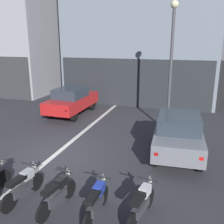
% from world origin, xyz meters
% --- Properties ---
extents(ground_plane, '(120.00, 120.00, 0.00)m').
position_xyz_m(ground_plane, '(0.00, 0.00, 0.00)').
color(ground_plane, '#333338').
extents(lane_centre_line, '(0.20, 18.00, 0.01)m').
position_xyz_m(lane_centre_line, '(0.00, 6.00, 0.00)').
color(lane_centre_line, silver).
rests_on(lane_centre_line, ground).
extents(car_red_crossing_near, '(1.84, 4.14, 1.64)m').
position_xyz_m(car_red_crossing_near, '(-1.90, 5.51, 0.89)').
color(car_red_crossing_near, black).
rests_on(car_red_crossing_near, ground).
extents(car_grey_parked_kerbside, '(2.02, 4.20, 1.64)m').
position_xyz_m(car_grey_parked_kerbside, '(4.58, 1.68, 0.89)').
color(car_grey_parked_kerbside, black).
rests_on(car_grey_parked_kerbside, ground).
extents(car_silver_down_street, '(1.83, 4.13, 1.64)m').
position_xyz_m(car_silver_down_street, '(0.81, 12.79, 0.89)').
color(car_silver_down_street, black).
rests_on(car_silver_down_street, ground).
extents(street_lamp, '(0.36, 0.36, 6.07)m').
position_xyz_m(street_lamp, '(3.93, 4.23, 3.75)').
color(street_lamp, '#47474C').
rests_on(street_lamp, ground).
extents(motorcycle_silver_row_left_mid, '(0.55, 1.67, 0.98)m').
position_xyz_m(motorcycle_silver_row_left_mid, '(0.65, -2.78, 0.46)').
color(motorcycle_silver_row_left_mid, black).
rests_on(motorcycle_silver_row_left_mid, ground).
extents(motorcycle_black_row_centre, '(0.55, 1.66, 0.98)m').
position_xyz_m(motorcycle_black_row_centre, '(1.76, -2.84, 0.46)').
color(motorcycle_black_row_centre, black).
rests_on(motorcycle_black_row_centre, ground).
extents(motorcycle_blue_row_right_mid, '(0.55, 1.67, 0.98)m').
position_xyz_m(motorcycle_blue_row_right_mid, '(2.87, -2.84, 0.46)').
color(motorcycle_blue_row_right_mid, black).
rests_on(motorcycle_blue_row_right_mid, ground).
extents(motorcycle_white_row_rightmost, '(0.55, 1.65, 0.98)m').
position_xyz_m(motorcycle_white_row_rightmost, '(3.98, -2.57, 0.46)').
color(motorcycle_white_row_rightmost, black).
rests_on(motorcycle_white_row_rightmost, ground).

